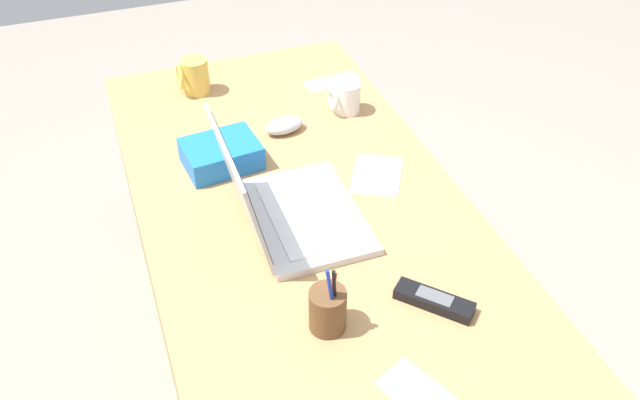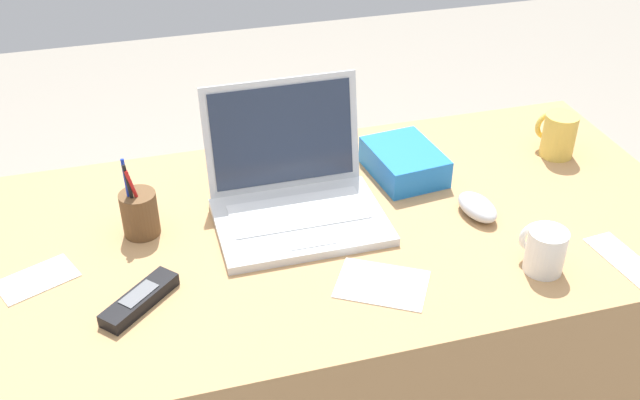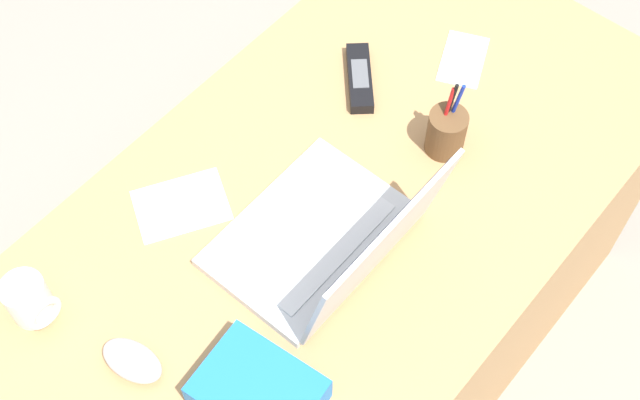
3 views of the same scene
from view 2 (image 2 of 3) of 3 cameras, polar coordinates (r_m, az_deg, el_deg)
The scene contains 11 objects.
desk at distance 1.74m, azimuth -0.83°, elevation -11.89°, with size 1.60×0.75×0.73m, color tan.
laptop at distance 1.52m, azimuth -1.95°, elevation 0.61°, with size 0.34×0.29×0.25m.
computer_mouse at distance 1.56m, azimuth 11.89°, elevation -0.52°, with size 0.06×0.11×0.04m, color silver.
coffee_mug_white at distance 1.81m, azimuth 17.66°, elevation 4.79°, with size 0.08×0.09×0.10m.
coffee_mug_tall at distance 1.43m, azimuth 16.72°, elevation -3.63°, with size 0.07×0.08×0.09m.
cordless_phone at distance 1.35m, azimuth -13.55°, elevation -7.37°, with size 0.15×0.14×0.03m.
pen_holder at distance 1.50m, azimuth -13.58°, elevation -0.96°, with size 0.07×0.07×0.17m.
snack_bag at distance 1.67m, azimuth 6.42°, elevation 2.90°, with size 0.14×0.18×0.06m, color blue.
paper_note_near_laptop at distance 1.53m, azimuth 22.19°, elevation -4.27°, with size 0.06×0.17×0.00m, color white.
paper_note_left at distance 1.37m, azimuth 4.75°, elevation -6.40°, with size 0.16×0.12×0.00m, color white.
paper_note_right at distance 1.47m, azimuth -20.73°, elevation -5.66°, with size 0.14×0.08×0.00m, color white.
Camera 2 is at (-0.31, -1.18, 1.61)m, focal length 42.04 mm.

